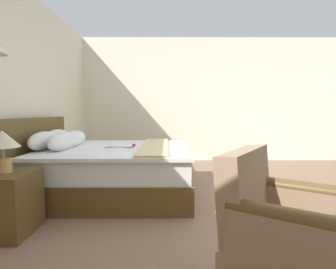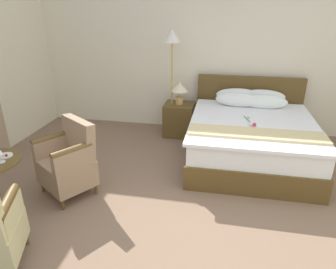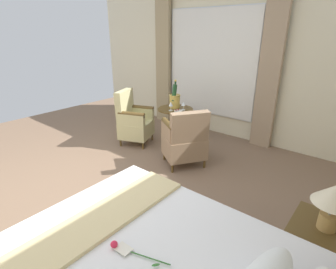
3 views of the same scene
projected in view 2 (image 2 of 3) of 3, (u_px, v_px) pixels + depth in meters
ground_plane at (190, 238)px, 3.00m from camera, size 7.80×7.80×0.00m
wall_headboard_side at (214, 53)px, 5.22m from camera, size 6.42×0.12×2.79m
bed at (250, 135)px, 4.48m from camera, size 1.80×2.11×1.04m
nightstand at (179, 119)px, 5.32m from camera, size 0.53×0.48×0.57m
bedside_lamp at (180, 89)px, 5.10m from camera, size 0.30×0.30×0.38m
floor_lamp_brass at (172, 52)px, 4.88m from camera, size 0.29×0.29×1.80m
snack_plate at (5, 155)px, 3.13m from camera, size 0.15×0.15×0.04m
armchair_by_window at (68, 162)px, 3.59m from camera, size 0.79×0.78×0.92m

